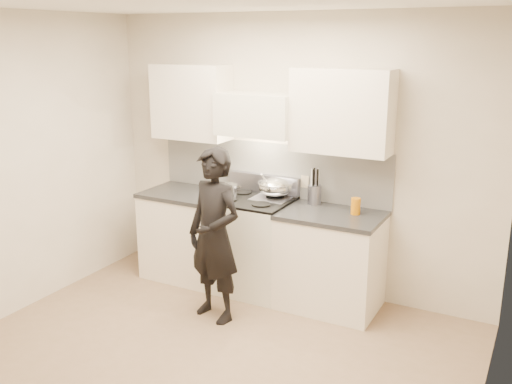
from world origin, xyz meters
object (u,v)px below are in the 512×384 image
at_px(person, 214,235).
at_px(stove, 252,244).
at_px(counter_right, 330,260).
at_px(wok, 275,187).
at_px(utensil_crock, 314,193).

bearing_deg(person, stove, 103.77).
height_order(stove, counter_right, stove).
relative_size(counter_right, wok, 2.17).
bearing_deg(counter_right, utensil_crock, 142.34).
bearing_deg(stove, counter_right, 0.00).
relative_size(stove, wok, 2.26).
bearing_deg(person, wok, 91.33).
relative_size(stove, utensil_crock, 2.76).
xyz_separation_m(utensil_crock, person, (-0.58, -0.88, -0.25)).
bearing_deg(utensil_crock, wok, -172.28).
distance_m(stove, utensil_crock, 0.82).
bearing_deg(wok, stove, -141.90).
xyz_separation_m(stove, person, (-0.01, -0.68, 0.31)).
bearing_deg(wok, utensil_crock, 7.72).
bearing_deg(stove, utensil_crock, 18.97).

